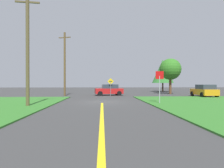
{
  "coord_description": "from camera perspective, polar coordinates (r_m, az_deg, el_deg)",
  "views": [
    {
      "loc": [
        0.02,
        -18.13,
        1.83
      ],
      "look_at": [
        1.18,
        4.28,
        1.71
      ],
      "focal_mm": 30.16,
      "sensor_mm": 36.0,
      "label": 1
    }
  ],
  "objects": [
    {
      "name": "utility_pole_mid",
      "position": [
        27.6,
        -14.15,
        6.14
      ],
      "size": [
        1.76,
        0.64,
        9.0
      ],
      "color": "brown",
      "rests_on": "ground"
    },
    {
      "name": "pine_tree_center",
      "position": [
        41.11,
        15.14,
        3.73
      ],
      "size": [
        4.46,
        4.46,
        6.75
      ],
      "color": "brown",
      "rests_on": "ground"
    },
    {
      "name": "car_on_crossroad",
      "position": [
        27.72,
        26.18,
        -1.84
      ],
      "size": [
        2.2,
        4.09,
        1.62
      ],
      "rotation": [
        0.0,
        0.0,
        1.54
      ],
      "color": "orange",
      "rests_on": "ground"
    },
    {
      "name": "utility_pole_near",
      "position": [
        16.11,
        -24.23,
        9.93
      ],
      "size": [
        1.8,
        0.31,
        8.76
      ],
      "color": "brown",
      "rests_on": "ground"
    },
    {
      "name": "stop_sign",
      "position": [
        17.06,
        14.23,
        0.83
      ],
      "size": [
        0.69,
        0.14,
        2.87
      ],
      "rotation": [
        0.0,
        0.0,
        2.98
      ],
      "color": "#9EA0A8",
      "rests_on": "ground"
    },
    {
      "name": "oak_tree_left",
      "position": [
        32.87,
        17.26,
        4.26
      ],
      "size": [
        3.54,
        3.54,
        5.9
      ],
      "color": "brown",
      "rests_on": "ground"
    },
    {
      "name": "car_approaching_junction",
      "position": [
        27.9,
        -0.88,
        -1.8
      ],
      "size": [
        4.27,
        2.49,
        1.62
      ],
      "rotation": [
        0.0,
        0.0,
        3.26
      ],
      "color": "red",
      "rests_on": "ground"
    },
    {
      "name": "lane_stripe_center",
      "position": [
        10.29,
        -3.08,
        -9.9
      ],
      "size": [
        0.2,
        14.0,
        0.01
      ],
      "primitive_type": "cube",
      "color": "yellow",
      "rests_on": "ground"
    },
    {
      "name": "ground_plane",
      "position": [
        18.22,
        -3.03,
        -5.46
      ],
      "size": [
        120.0,
        120.0,
        0.0
      ],
      "primitive_type": "plane",
      "color": "#383838"
    },
    {
      "name": "direction_sign",
      "position": [
        26.79,
        -0.42,
        -0.25
      ],
      "size": [
        0.9,
        0.13,
        2.52
      ],
      "color": "slate",
      "rests_on": "ground"
    }
  ]
}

